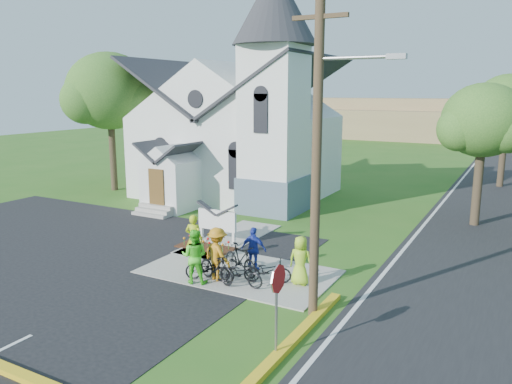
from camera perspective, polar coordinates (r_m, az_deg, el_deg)
The scene contains 23 objects.
ground at distance 19.23m, azimuth -6.66°, elevation -8.80°, with size 120.00×120.00×0.00m, color #2E611B.
parking_lot at distance 22.63m, azimuth -24.45°, elevation -6.62°, with size 20.00×16.00×0.02m, color black.
road at distance 30.38m, azimuth 27.01°, elevation -2.40°, with size 8.00×90.00×0.02m, color black.
sidewalk at distance 18.84m, azimuth -2.00°, elevation -9.08°, with size 7.00×4.00×0.05m, color gray.
church at distance 31.54m, azimuth -1.83°, elevation 8.95°, with size 12.35×12.00×13.00m.
church_sign at distance 22.09m, azimuth -4.46°, elevation -3.27°, with size 2.20×0.40×1.70m.
flower_bed at distance 21.65m, azimuth -5.73°, elevation -6.34°, with size 2.60×1.10×0.07m, color #3C1D10.
utility_pole at distance 14.18m, azimuth 7.24°, elevation 6.38°, with size 3.45×0.28×10.00m.
stop_sign at distance 12.60m, azimuth 2.49°, elevation -11.21°, with size 0.11×0.76×2.48m.
tree_lot_corner at distance 34.79m, azimuth -16.43°, elevation 10.97°, with size 5.60×5.60×9.15m.
tree_road_near at distance 26.76m, azimuth 24.55°, elevation 7.39°, with size 4.00×4.00×7.05m.
tree_road_mid at distance 38.68m, azimuth 26.82°, elevation 9.00°, with size 4.40×4.40×7.80m.
distant_hills at distance 71.47m, azimuth 23.12°, elevation 7.00°, with size 61.00×10.00×5.60m.
cyclist_0 at distance 19.63m, azimuth -7.11°, elevation -5.29°, with size 0.70×0.46×1.91m, color #A5BC16.
bike_0 at distance 17.87m, azimuth -5.56°, elevation -8.73°, with size 0.58×1.65×0.87m, color black.
cyclist_1 at distance 17.58m, azimuth -7.05°, elevation -7.29°, with size 0.93×0.73×1.92m, color #4CDE29.
bike_1 at distance 18.35m, azimuth -1.80°, elevation -7.69°, with size 0.53×1.88×1.13m, color black.
cyclist_2 at distance 18.58m, azimuth -0.26°, elevation -6.56°, with size 0.98×0.41×1.67m, color #2132A6.
bike_2 at distance 17.35m, azimuth -1.71°, elevation -9.28°, with size 0.59×1.68×0.88m, color black.
cyclist_3 at distance 17.73m, azimuth -4.45°, elevation -7.08°, with size 1.24×0.71×1.91m, color #C37915.
bike_3 at distance 17.71m, azimuth -4.56°, elevation -8.53°, with size 0.51×1.80×1.08m, color black.
cyclist_4 at distance 17.38m, azimuth 5.11°, elevation -7.81°, with size 0.85×0.55×1.73m, color #A0D027.
bike_4 at distance 17.61m, azimuth 1.32°, elevation -8.96°, with size 0.58×1.67×0.88m, color black.
Camera 1 is at (10.56, -14.64, 6.65)m, focal length 35.00 mm.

